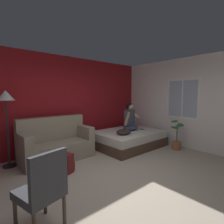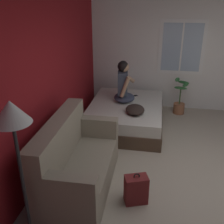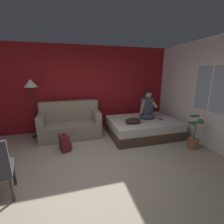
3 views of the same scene
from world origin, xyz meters
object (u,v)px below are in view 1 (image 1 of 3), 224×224
couch (56,143)px  cell_phone (142,129)px  bed (128,139)px  side_chair (43,188)px  person_seated (130,119)px  throw_pillow (124,132)px  backpack (66,163)px  potted_plant (177,139)px  floor_lamp (6,103)px

couch → cell_phone: size_ratio=11.89×
bed → side_chair: (-3.22, -1.73, 0.30)m
side_chair → person_seated: (3.39, 1.81, 0.30)m
throw_pillow → cell_phone: size_ratio=3.33×
backpack → potted_plant: 3.22m
couch → person_seated: 2.38m
backpack → cell_phone: cell_phone is taller
cell_phone → floor_lamp: size_ratio=0.08×
throw_pillow → floor_lamp: 2.98m
side_chair → person_seated: person_seated is taller
cell_phone → potted_plant: (0.31, -1.04, -0.18)m
couch → throw_pillow: bearing=-21.2°
bed → backpack: size_ratio=4.47×
potted_plant → couch: bearing=151.8°
side_chair → potted_plant: (4.06, 0.57, -0.23)m
person_seated → bed: bearing=-155.3°
cell_phone → potted_plant: size_ratio=0.17×
backpack → cell_phone: bearing=6.3°
bed → throw_pillow: 0.58m
couch → person_seated: bearing=-8.7°
couch → side_chair: bearing=-116.5°
couch → potted_plant: size_ratio=2.01×
couch → side_chair: size_ratio=1.75×
cell_phone → potted_plant: 1.10m
side_chair → floor_lamp: 2.56m
person_seated → cell_phone: size_ratio=6.08×
bed → cell_phone: cell_phone is taller
side_chair → cell_phone: (3.75, 1.61, -0.05)m
cell_phone → potted_plant: bearing=-102.3°
side_chair → backpack: size_ratio=2.14×
cell_phone → side_chair: bearing=174.4°
side_chair → throw_pillow: (2.79, 1.50, 0.02)m
side_chair → cell_phone: bearing=23.3°
bed → throw_pillow: (-0.42, -0.23, 0.31)m
couch → person_seated: person_seated is taller
cell_phone → floor_lamp: 3.86m
person_seated → floor_lamp: size_ratio=0.51×
backpack → person_seated: bearing=11.8°
bed → backpack: bed is taller
person_seated → floor_lamp: 3.40m
side_chair → floor_lamp: floor_lamp is taller
person_seated → throw_pillow: (-0.60, -0.31, -0.29)m
person_seated → couch: bearing=171.3°
person_seated → potted_plant: person_seated is taller
couch → throw_pillow: (1.71, -0.66, 0.16)m
floor_lamp → potted_plant: 4.51m
cell_phone → throw_pillow: bearing=157.6°
bed → couch: bearing=168.6°
couch → floor_lamp: bearing=167.2°
throw_pillow → floor_lamp: (-2.71, 0.89, 0.88)m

